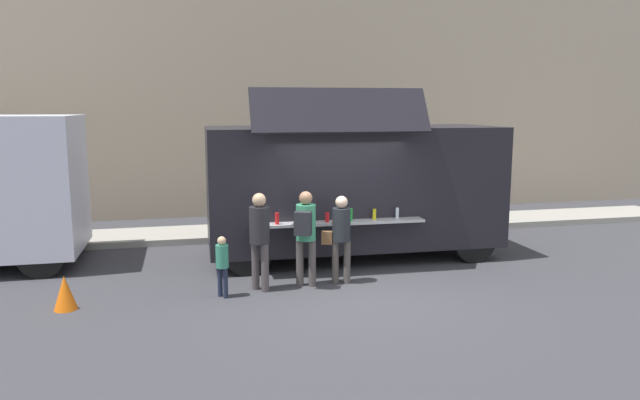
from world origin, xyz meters
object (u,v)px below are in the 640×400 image
Objects in this scene: customer_rear_waiting at (260,233)px; traffic_cone_orange at (65,293)px; food_truck_main at (353,186)px; customer_front_ordering at (341,232)px; child_near_queue at (222,261)px; customer_mid_with_backpack at (305,229)px; trash_bin at (469,208)px.

traffic_cone_orange is at bearing 146.10° from customer_rear_waiting.
food_truck_main is 10.99× the size of traffic_cone_orange.
child_near_queue is at bearing 118.12° from customer_front_ordering.
traffic_cone_orange is 0.32× the size of customer_rear_waiting.
food_truck_main is 3.79× the size of customer_front_ordering.
traffic_cone_orange is 0.32× the size of customer_mid_with_backpack.
customer_mid_with_backpack is at bearing 114.01° from customer_front_ordering.
customer_mid_with_backpack is (-0.65, -0.05, 0.10)m from customer_front_ordering.
food_truck_main is at bearing -14.40° from customer_mid_with_backpack.
customer_rear_waiting is at bearing -17.60° from child_near_queue.
customer_front_ordering is 0.66m from customer_mid_with_backpack.
child_near_queue is (2.45, 0.06, 0.35)m from traffic_cone_orange.
customer_mid_with_backpack is (3.92, 0.33, 0.77)m from traffic_cone_orange.
traffic_cone_orange is 4.64m from customer_front_ordering.
customer_rear_waiting is at bearing -145.25° from trash_bin.
trash_bin is at bearing 32.25° from food_truck_main.
customer_mid_with_backpack is at bearing -26.35° from child_near_queue.
customer_rear_waiting is (-1.46, -0.09, 0.07)m from customer_front_ordering.
customer_rear_waiting reaches higher than traffic_cone_orange.
traffic_cone_orange is 3.21m from customer_rear_waiting.
child_near_queue is at bearing -146.57° from trash_bin.
trash_bin is 6.76m from customer_mid_with_backpack.
customer_front_ordering reaches higher than traffic_cone_orange.
food_truck_main is 3.70m from child_near_queue.
trash_bin is at bearing -4.40° from customer_rear_waiting.
child_near_queue is (-6.75, -4.46, 0.12)m from trash_bin.
customer_rear_waiting is 1.64× the size of child_near_queue.
trash_bin is at bearing -28.83° from customer_front_ordering.
customer_rear_waiting is (3.11, 0.29, 0.74)m from traffic_cone_orange.
traffic_cone_orange is 0.55× the size of trash_bin.
traffic_cone_orange is 4.01m from customer_mid_with_backpack.
customer_front_ordering reaches higher than child_near_queue.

